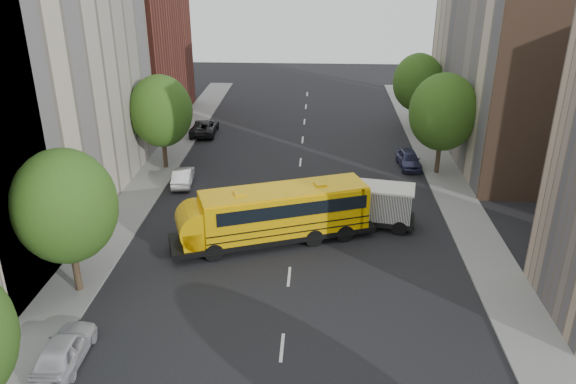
# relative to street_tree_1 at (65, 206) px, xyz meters

# --- Properties ---
(ground) EXTENTS (120.00, 120.00, 0.00)m
(ground) POSITION_rel_street_tree_1_xyz_m (11.00, 4.00, -4.95)
(ground) COLOR black
(ground) RESTS_ON ground
(sidewalk_left) EXTENTS (3.00, 80.00, 0.12)m
(sidewalk_left) POSITION_rel_street_tree_1_xyz_m (-0.50, 9.00, -4.89)
(sidewalk_left) COLOR slate
(sidewalk_left) RESTS_ON ground
(sidewalk_right) EXTENTS (3.00, 80.00, 0.12)m
(sidewalk_right) POSITION_rel_street_tree_1_xyz_m (22.50, 9.00, -4.89)
(sidewalk_right) COLOR slate
(sidewalk_right) RESTS_ON ground
(lane_markings) EXTENTS (0.15, 64.00, 0.01)m
(lane_markings) POSITION_rel_street_tree_1_xyz_m (11.00, 14.00, -4.95)
(lane_markings) COLOR silver
(lane_markings) RESTS_ON ground
(building_left_cream) EXTENTS (10.00, 26.00, 20.00)m
(building_left_cream) POSITION_rel_street_tree_1_xyz_m (-7.00, 10.00, 5.05)
(building_left_cream) COLOR beige
(building_left_cream) RESTS_ON ground
(building_left_redbrick) EXTENTS (10.00, 15.00, 13.00)m
(building_left_redbrick) POSITION_rel_street_tree_1_xyz_m (-7.00, 32.00, 1.55)
(building_left_redbrick) COLOR maroon
(building_left_redbrick) RESTS_ON ground
(building_right_far) EXTENTS (10.00, 22.00, 18.00)m
(building_right_far) POSITION_rel_street_tree_1_xyz_m (29.00, 24.00, 4.05)
(building_right_far) COLOR beige
(building_right_far) RESTS_ON ground
(building_right_sidewall) EXTENTS (10.10, 0.30, 18.00)m
(building_right_sidewall) POSITION_rel_street_tree_1_xyz_m (29.00, 13.00, 4.05)
(building_right_sidewall) COLOR brown
(building_right_sidewall) RESTS_ON ground
(street_tree_1) EXTENTS (5.12, 5.12, 7.90)m
(street_tree_1) POSITION_rel_street_tree_1_xyz_m (0.00, 0.00, 0.00)
(street_tree_1) COLOR #38281C
(street_tree_1) RESTS_ON ground
(street_tree_2) EXTENTS (4.99, 4.99, 7.71)m
(street_tree_2) POSITION_rel_street_tree_1_xyz_m (0.00, 18.00, -0.12)
(street_tree_2) COLOR #38281C
(street_tree_2) RESTS_ON ground
(street_tree_4) EXTENTS (5.25, 5.25, 8.10)m
(street_tree_4) POSITION_rel_street_tree_1_xyz_m (22.00, 18.00, 0.12)
(street_tree_4) COLOR #38281C
(street_tree_4) RESTS_ON ground
(street_tree_5) EXTENTS (4.86, 4.86, 7.51)m
(street_tree_5) POSITION_rel_street_tree_1_xyz_m (22.00, 30.00, -0.25)
(street_tree_5) COLOR #38281C
(street_tree_5) RESTS_ON ground
(school_bus) EXTENTS (12.75, 6.96, 3.54)m
(school_bus) POSITION_rel_street_tree_1_xyz_m (9.71, 5.96, -2.97)
(school_bus) COLOR black
(school_bus) RESTS_ON ground
(safari_truck) EXTENTS (6.84, 3.48, 2.80)m
(safari_truck) POSITION_rel_street_tree_1_xyz_m (15.57, 8.69, -3.47)
(safari_truck) COLOR black
(safari_truck) RESTS_ON ground
(parked_car_0) EXTENTS (1.79, 4.25, 1.44)m
(parked_car_0) POSITION_rel_street_tree_1_xyz_m (1.63, -5.52, -4.23)
(parked_car_0) COLOR silver
(parked_car_0) RESTS_ON ground
(parked_car_1) EXTENTS (1.74, 3.99, 1.28)m
(parked_car_1) POSITION_rel_street_tree_1_xyz_m (2.20, 14.70, -4.31)
(parked_car_1) COLOR white
(parked_car_1) RESTS_ON ground
(parked_car_2) EXTENTS (2.45, 5.07, 1.39)m
(parked_car_2) POSITION_rel_street_tree_1_xyz_m (1.42, 27.27, -4.26)
(parked_car_2) COLOR black
(parked_car_2) RESTS_ON ground
(parked_car_4) EXTENTS (1.89, 4.13, 1.37)m
(parked_car_4) POSITION_rel_street_tree_1_xyz_m (19.95, 19.43, -4.27)
(parked_car_4) COLOR #34355B
(parked_car_4) RESTS_ON ground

